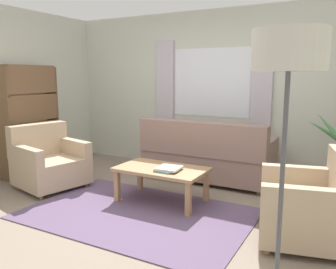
% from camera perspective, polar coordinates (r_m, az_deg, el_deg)
% --- Properties ---
extents(ground_plane, '(6.24, 6.24, 0.00)m').
position_cam_1_polar(ground_plane, '(4.08, -5.11, -12.91)').
color(ground_plane, gray).
extents(wall_back, '(5.32, 0.12, 2.60)m').
position_cam_1_polar(wall_back, '(5.79, 7.28, 7.00)').
color(wall_back, beige).
rests_on(wall_back, ground_plane).
extents(window_with_curtains, '(1.98, 0.07, 1.40)m').
position_cam_1_polar(window_with_curtains, '(5.70, 7.00, 8.48)').
color(window_with_curtains, white).
extents(area_rug, '(2.53, 1.66, 0.01)m').
position_cam_1_polar(area_rug, '(4.08, -5.11, -12.83)').
color(area_rug, '#604C6B').
rests_on(area_rug, ground_plane).
extents(couch, '(1.90, 0.82, 0.92)m').
position_cam_1_polar(couch, '(5.20, 6.34, -3.66)').
color(couch, gray).
rests_on(couch, ground_plane).
extents(armchair_left, '(0.99, 1.01, 0.88)m').
position_cam_1_polar(armchair_left, '(5.18, -19.05, -4.34)').
color(armchair_left, tan).
rests_on(armchair_left, ground_plane).
extents(armchair_right, '(0.99, 1.00, 0.88)m').
position_cam_1_polar(armchair_right, '(3.58, 22.56, -10.82)').
color(armchair_right, tan).
rests_on(armchair_right, ground_plane).
extents(coffee_table, '(1.10, 0.64, 0.44)m').
position_cam_1_polar(coffee_table, '(4.31, -1.07, -6.23)').
color(coffee_table, '#A87F56').
rests_on(coffee_table, ground_plane).
extents(book_stack_on_table, '(0.29, 0.32, 0.04)m').
position_cam_1_polar(book_stack_on_table, '(4.17, 0.10, -5.65)').
color(book_stack_on_table, '#5B8E93').
rests_on(book_stack_on_table, coffee_table).
extents(bookshelf, '(0.30, 0.94, 1.72)m').
position_cam_1_polar(bookshelf, '(5.84, -21.40, 2.35)').
color(bookshelf, brown).
rests_on(bookshelf, ground_plane).
extents(standing_lamp, '(0.43, 0.43, 1.83)m').
position_cam_1_polar(standing_lamp, '(2.17, 19.21, 10.15)').
color(standing_lamp, '#4C4C51').
rests_on(standing_lamp, ground_plane).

